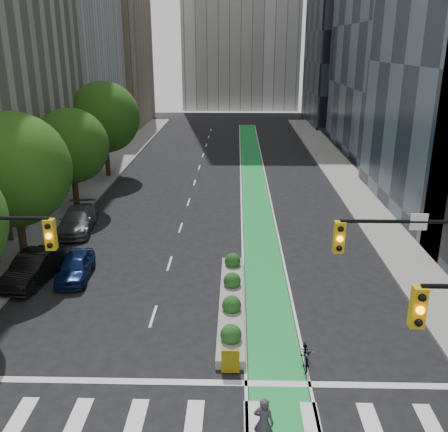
# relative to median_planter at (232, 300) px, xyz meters

# --- Properties ---
(ground) EXTENTS (160.00, 160.00, 0.00)m
(ground) POSITION_rel_median_planter_xyz_m (-1.20, -7.04, -0.37)
(ground) COLOR black
(ground) RESTS_ON ground
(sidewalk_left) EXTENTS (3.60, 90.00, 0.15)m
(sidewalk_left) POSITION_rel_median_planter_xyz_m (-13.00, 17.96, -0.30)
(sidewalk_left) COLOR gray
(sidewalk_left) RESTS_ON ground
(sidewalk_right) EXTENTS (3.60, 90.00, 0.15)m
(sidewalk_right) POSITION_rel_median_planter_xyz_m (10.60, 17.96, -0.30)
(sidewalk_right) COLOR gray
(sidewalk_right) RESTS_ON ground
(bike_lane_paint) EXTENTS (2.20, 70.00, 0.01)m
(bike_lane_paint) POSITION_rel_median_planter_xyz_m (1.80, 22.96, -0.37)
(bike_lane_paint) COLOR green
(bike_lane_paint) RESTS_ON ground
(building_tan_far) EXTENTS (14.00, 16.00, 26.00)m
(building_tan_far) POSITION_rel_median_planter_xyz_m (-21.20, 58.96, 12.63)
(building_tan_far) COLOR tan
(building_tan_far) RESTS_ON ground
(building_dark_end) EXTENTS (14.00, 18.00, 28.00)m
(building_dark_end) POSITION_rel_median_planter_xyz_m (18.80, 60.96, 13.63)
(building_dark_end) COLOR black
(building_dark_end) RESTS_ON ground
(tree_mid) EXTENTS (6.40, 6.40, 8.78)m
(tree_mid) POSITION_rel_median_planter_xyz_m (-12.20, 4.96, 5.20)
(tree_mid) COLOR black
(tree_mid) RESTS_ON ground
(tree_midfar) EXTENTS (5.60, 5.60, 7.76)m
(tree_midfar) POSITION_rel_median_planter_xyz_m (-12.20, 14.96, 4.57)
(tree_midfar) COLOR black
(tree_midfar) RESTS_ON ground
(tree_far) EXTENTS (6.60, 6.60, 9.00)m
(tree_far) POSITION_rel_median_planter_xyz_m (-12.20, 24.96, 5.32)
(tree_far) COLOR black
(tree_far) RESTS_ON ground
(median_planter) EXTENTS (1.20, 10.26, 1.10)m
(median_planter) POSITION_rel_median_planter_xyz_m (0.00, 0.00, 0.00)
(median_planter) COLOR gray
(median_planter) RESTS_ON ground
(bicycle) EXTENTS (0.73, 1.73, 0.89)m
(bicycle) POSITION_rel_median_planter_xyz_m (3.00, -4.54, 0.07)
(bicycle) COLOR gray
(bicycle) RESTS_ON ground
(cyclist) EXTENTS (0.76, 0.61, 1.83)m
(cyclist) POSITION_rel_median_planter_xyz_m (1.09, -8.93, 0.54)
(cyclist) COLOR #3A3641
(cyclist) RESTS_ON ground
(parked_car_left_near) EXTENTS (1.90, 4.12, 1.37)m
(parked_car_left_near) POSITION_rel_median_planter_xyz_m (-8.56, 2.93, 0.31)
(parked_car_left_near) COLOR #0C1C4C
(parked_car_left_near) RESTS_ON ground
(parked_car_left_mid) EXTENTS (2.24, 4.92, 1.56)m
(parked_car_left_mid) POSITION_rel_median_planter_xyz_m (-10.70, 2.52, 0.41)
(parked_car_left_mid) COLOR black
(parked_car_left_mid) RESTS_ON ground
(parked_car_left_far) EXTENTS (2.67, 5.45, 1.53)m
(parked_car_left_far) POSITION_rel_median_planter_xyz_m (-10.70, 10.25, 0.39)
(parked_car_left_far) COLOR #56585B
(parked_car_left_far) RESTS_ON ground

